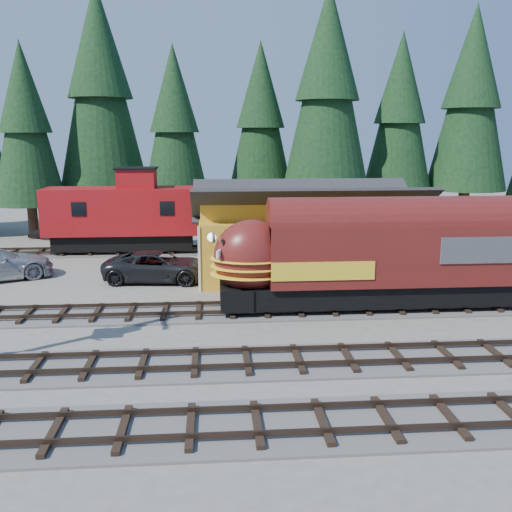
{
  "coord_description": "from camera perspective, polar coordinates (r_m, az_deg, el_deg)",
  "views": [
    {
      "loc": [
        -5.33,
        -20.66,
        7.8
      ],
      "look_at": [
        -3.41,
        4.0,
        2.58
      ],
      "focal_mm": 40.0,
      "sensor_mm": 36.0,
      "label": 1
    }
  ],
  "objects": [
    {
      "name": "caboose",
      "position": [
        39.45,
        -13.08,
        4.07
      ],
      "size": [
        10.24,
        2.97,
        5.32
      ],
      "color": "black",
      "rests_on": "ground"
    },
    {
      "name": "ground",
      "position": [
        22.72,
        9.5,
        -8.34
      ],
      "size": [
        120.0,
        120.0,
        0.0
      ],
      "primitive_type": "plane",
      "color": "#6B665B",
      "rests_on": "ground"
    },
    {
      "name": "pickup_truck_a",
      "position": [
        31.57,
        -9.77,
        -1.05
      ],
      "size": [
        6.13,
        3.29,
        1.64
      ],
      "primitive_type": "imported",
      "rotation": [
        0.0,
        0.0,
        1.47
      ],
      "color": "black",
      "rests_on": "ground"
    },
    {
      "name": "conifer_backdrop",
      "position": [
        47.06,
        9.19,
        14.98
      ],
      "size": [
        78.57,
        21.89,
        17.32
      ],
      "color": "black",
      "rests_on": "ground"
    },
    {
      "name": "locomotive",
      "position": [
        26.16,
        10.66,
        -0.42
      ],
      "size": [
        14.3,
        2.84,
        3.89
      ],
      "color": "black",
      "rests_on": "ground"
    },
    {
      "name": "depot",
      "position": [
        31.98,
        5.19,
        3.16
      ],
      "size": [
        12.8,
        7.0,
        5.3
      ],
      "color": "gold",
      "rests_on": "ground"
    },
    {
      "name": "track_spur",
      "position": [
        39.7,
        -11.13,
        0.44
      ],
      "size": [
        32.0,
        3.2,
        0.33
      ],
      "color": "#4C4947",
      "rests_on": "ground"
    }
  ]
}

